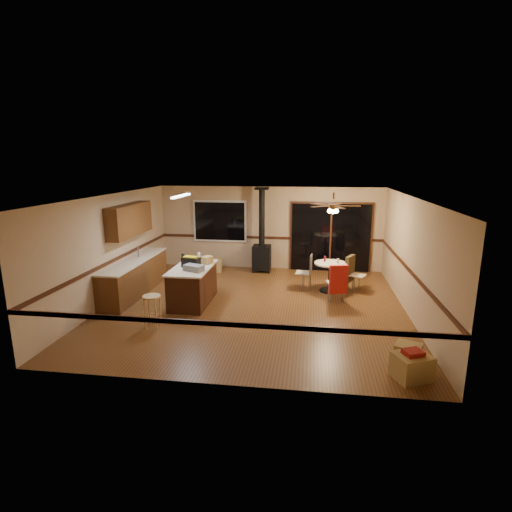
% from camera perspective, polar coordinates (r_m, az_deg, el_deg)
% --- Properties ---
extents(floor, '(7.00, 7.00, 0.00)m').
position_cam_1_polar(floor, '(9.61, -0.25, -7.10)').
color(floor, brown).
rests_on(floor, ground).
extents(ceiling, '(7.00, 7.00, 0.00)m').
position_cam_1_polar(ceiling, '(9.03, -0.26, 8.54)').
color(ceiling, silver).
rests_on(ceiling, ground).
extents(wall_back, '(7.00, 0.00, 7.00)m').
position_cam_1_polar(wall_back, '(12.64, 1.99, 3.99)').
color(wall_back, tan).
rests_on(wall_back, ground).
extents(wall_front, '(7.00, 0.00, 7.00)m').
position_cam_1_polar(wall_front, '(5.93, -5.06, -7.03)').
color(wall_front, tan).
rests_on(wall_front, ground).
extents(wall_left, '(0.00, 7.00, 7.00)m').
position_cam_1_polar(wall_left, '(10.31, -19.89, 1.04)').
color(wall_left, tan).
rests_on(wall_left, ground).
extents(wall_right, '(0.00, 7.00, 7.00)m').
position_cam_1_polar(wall_right, '(9.41, 21.35, -0.20)').
color(wall_right, tan).
rests_on(wall_right, ground).
extents(chair_rail, '(7.00, 7.00, 0.08)m').
position_cam_1_polar(chair_rail, '(9.30, -0.25, -1.32)').
color(chair_rail, '#391B0E').
rests_on(chair_rail, ground).
extents(window, '(1.72, 0.10, 1.32)m').
position_cam_1_polar(window, '(12.82, -5.19, 4.98)').
color(window, black).
rests_on(window, ground).
extents(sliding_door, '(2.52, 0.10, 2.10)m').
position_cam_1_polar(sliding_door, '(12.59, 10.60, 2.57)').
color(sliding_door, black).
rests_on(sliding_door, ground).
extents(lower_cabinets, '(0.60, 3.00, 0.86)m').
position_cam_1_polar(lower_cabinets, '(10.82, -16.90, -2.93)').
color(lower_cabinets, '#5A3316').
rests_on(lower_cabinets, ground).
extents(countertop, '(0.64, 3.04, 0.04)m').
position_cam_1_polar(countertop, '(10.71, -17.07, -0.62)').
color(countertop, beige).
rests_on(countertop, lower_cabinets).
extents(upper_cabinets, '(0.35, 2.00, 0.80)m').
position_cam_1_polar(upper_cabinets, '(10.75, -17.60, 4.94)').
color(upper_cabinets, '#5A3316').
rests_on(upper_cabinets, ground).
extents(kitchen_island, '(0.88, 1.68, 0.90)m').
position_cam_1_polar(kitchen_island, '(9.77, -9.01, -4.10)').
color(kitchen_island, '#33190C').
rests_on(kitchen_island, ground).
extents(wood_stove, '(0.55, 0.50, 2.52)m').
position_cam_1_polar(wood_stove, '(12.33, 0.83, 1.05)').
color(wood_stove, black).
rests_on(wood_stove, ground).
extents(ceiling_fan, '(0.24, 0.24, 0.55)m').
position_cam_1_polar(ceiling_fan, '(10.34, 10.96, 6.76)').
color(ceiling_fan, brown).
rests_on(ceiling_fan, ceiling).
extents(fluorescent_strip, '(0.10, 1.20, 0.04)m').
position_cam_1_polar(fluorescent_strip, '(9.74, -10.66, 8.43)').
color(fluorescent_strip, white).
rests_on(fluorescent_strip, ceiling).
extents(toolbox_grey, '(0.51, 0.40, 0.14)m').
position_cam_1_polar(toolbox_grey, '(9.30, -8.88, -1.68)').
color(toolbox_grey, slate).
rests_on(toolbox_grey, kitchen_island).
extents(toolbox_black, '(0.46, 0.30, 0.23)m').
position_cam_1_polar(toolbox_black, '(9.63, -9.26, -0.89)').
color(toolbox_black, black).
rests_on(toolbox_black, kitchen_island).
extents(toolbox_yellow_lid, '(0.37, 0.24, 0.03)m').
position_cam_1_polar(toolbox_yellow_lid, '(9.60, -9.29, -0.14)').
color(toolbox_yellow_lid, gold).
rests_on(toolbox_yellow_lid, toolbox_black).
extents(box_on_island, '(0.29, 0.32, 0.18)m').
position_cam_1_polar(box_on_island, '(9.92, -7.02, -0.56)').
color(box_on_island, '#9D7F46').
rests_on(box_on_island, kitchen_island).
extents(bottle_dark, '(0.08, 0.08, 0.26)m').
position_cam_1_polar(bottle_dark, '(9.97, -10.39, -0.38)').
color(bottle_dark, black).
rests_on(bottle_dark, kitchen_island).
extents(bottle_pink, '(0.07, 0.07, 0.19)m').
position_cam_1_polar(bottle_pink, '(9.57, -9.23, -1.10)').
color(bottle_pink, '#D84C8C').
rests_on(bottle_pink, kitchen_island).
extents(bottle_white, '(0.08, 0.08, 0.20)m').
position_cam_1_polar(bottle_white, '(10.28, -8.14, -0.04)').
color(bottle_white, white).
rests_on(bottle_white, kitchen_island).
extents(bar_stool, '(0.38, 0.38, 0.68)m').
position_cam_1_polar(bar_stool, '(8.61, -14.58, -7.63)').
color(bar_stool, tan).
rests_on(bar_stool, floor).
extents(blue_bucket, '(0.33, 0.33, 0.24)m').
position_cam_1_polar(blue_bucket, '(9.29, -8.85, -7.19)').
color(blue_bucket, '#0C47B5').
rests_on(blue_bucket, floor).
extents(dining_table, '(0.84, 0.84, 0.78)m').
position_cam_1_polar(dining_table, '(10.66, 10.56, -2.26)').
color(dining_table, black).
rests_on(dining_table, ground).
extents(glass_red, '(0.07, 0.07, 0.15)m').
position_cam_1_polar(glass_red, '(10.67, 9.81, -0.41)').
color(glass_red, '#590C14').
rests_on(glass_red, dining_table).
extents(glass_cream, '(0.06, 0.06, 0.13)m').
position_cam_1_polar(glass_cream, '(10.54, 11.62, -0.71)').
color(glass_cream, beige).
rests_on(glass_cream, dining_table).
extents(chair_left, '(0.45, 0.44, 0.51)m').
position_cam_1_polar(chair_left, '(10.72, 7.38, -1.73)').
color(chair_left, tan).
rests_on(chair_left, ground).
extents(chair_near, '(0.52, 0.55, 0.70)m').
position_cam_1_polar(chair_near, '(9.81, 11.65, -3.27)').
color(chair_near, tan).
rests_on(chair_near, ground).
extents(chair_right, '(0.60, 0.58, 0.70)m').
position_cam_1_polar(chair_right, '(10.81, 13.39, -1.81)').
color(chair_right, tan).
rests_on(chair_right, ground).
extents(box_under_window, '(0.58, 0.50, 0.41)m').
position_cam_1_polar(box_under_window, '(12.53, -6.10, -1.30)').
color(box_under_window, '#9D7F46').
rests_on(box_under_window, floor).
extents(box_corner_a, '(0.68, 0.64, 0.41)m').
position_cam_1_polar(box_corner_a, '(6.98, 21.36, -14.52)').
color(box_corner_a, '#9D7F46').
rests_on(box_corner_a, floor).
extents(box_corner_b, '(0.52, 0.49, 0.34)m').
position_cam_1_polar(box_corner_b, '(7.46, 20.87, -12.89)').
color(box_corner_b, '#9D7F46').
rests_on(box_corner_b, floor).
extents(box_small_red, '(0.36, 0.34, 0.08)m').
position_cam_1_polar(box_small_red, '(6.87, 21.54, -12.71)').
color(box_small_red, maroon).
rests_on(box_small_red, box_corner_a).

